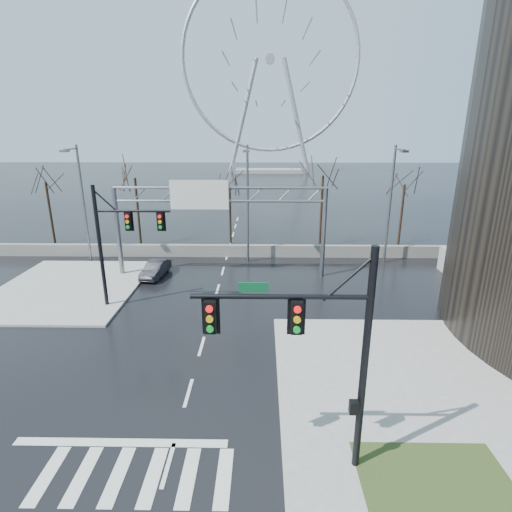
{
  "coord_description": "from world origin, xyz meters",
  "views": [
    {
      "loc": [
        3.25,
        -15.01,
        11.18
      ],
      "look_at": [
        2.89,
        7.57,
        4.0
      ],
      "focal_mm": 28.0,
      "sensor_mm": 36.0,
      "label": 1
    }
  ],
  "objects_px": {
    "ferris_wheel": "(270,67)",
    "signal_mast_far": "(116,236)",
    "signal_mast_near": "(323,343)",
    "car": "(156,269)",
    "sign_gantry": "(215,212)"
  },
  "relations": [
    {
      "from": "signal_mast_near",
      "to": "ferris_wheel",
      "type": "relative_size",
      "value": 0.16
    },
    {
      "from": "signal_mast_far",
      "to": "car",
      "type": "bearing_deg",
      "value": 83.44
    },
    {
      "from": "signal_mast_near",
      "to": "car",
      "type": "height_order",
      "value": "signal_mast_near"
    },
    {
      "from": "signal_mast_far",
      "to": "ferris_wheel",
      "type": "xyz_separation_m",
      "value": [
        10.87,
        86.04,
        21.3
      ]
    },
    {
      "from": "signal_mast_far",
      "to": "ferris_wheel",
      "type": "distance_m",
      "value": 89.3
    },
    {
      "from": "ferris_wheel",
      "to": "signal_mast_far",
      "type": "bearing_deg",
      "value": -97.2
    },
    {
      "from": "signal_mast_near",
      "to": "car",
      "type": "xyz_separation_m",
      "value": [
        -10.35,
        18.72,
        -4.26
      ]
    },
    {
      "from": "signal_mast_near",
      "to": "ferris_wheel",
      "type": "distance_m",
      "value": 101.29
    },
    {
      "from": "car",
      "to": "ferris_wheel",
      "type": "bearing_deg",
      "value": 90.82
    },
    {
      "from": "sign_gantry",
      "to": "car",
      "type": "distance_m",
      "value": 6.66
    },
    {
      "from": "sign_gantry",
      "to": "car",
      "type": "xyz_separation_m",
      "value": [
        -4.83,
        -0.28,
        -4.57
      ]
    },
    {
      "from": "sign_gantry",
      "to": "ferris_wheel",
      "type": "height_order",
      "value": "ferris_wheel"
    },
    {
      "from": "ferris_wheel",
      "to": "signal_mast_near",
      "type": "bearing_deg",
      "value": -89.92
    },
    {
      "from": "signal_mast_far",
      "to": "ferris_wheel",
      "type": "relative_size",
      "value": 0.16
    },
    {
      "from": "sign_gantry",
      "to": "ferris_wheel",
      "type": "xyz_separation_m",
      "value": [
        5.38,
        80.04,
        20.95
      ]
    }
  ]
}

